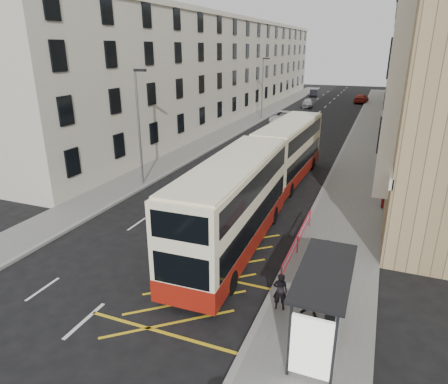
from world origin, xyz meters
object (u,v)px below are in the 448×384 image
at_px(car_dark, 313,93).
at_px(white_van, 283,117).
at_px(double_decker_front, 233,206).
at_px(car_red, 361,99).
at_px(pedestrian_far, 327,257).
at_px(bus_shelter, 326,297).
at_px(street_lamp_far, 263,85).
at_px(pedestrian_near, 280,291).
at_px(pedestrian_mid, 312,296).
at_px(street_lamp_near, 139,122).
at_px(car_silver, 307,103).
at_px(double_decker_rear, 288,151).

bearing_deg(car_dark, white_van, -98.10).
distance_m(double_decker_front, white_van, 35.58).
bearing_deg(car_red, pedestrian_far, 96.85).
bearing_deg(pedestrian_far, double_decker_front, 4.21).
bearing_deg(bus_shelter, double_decker_front, 132.77).
height_order(street_lamp_far, pedestrian_near, street_lamp_far).
bearing_deg(pedestrian_mid, street_lamp_near, 150.73).
bearing_deg(street_lamp_near, pedestrian_far, -28.54).
relative_size(pedestrian_mid, car_dark, 0.41).
relative_size(street_lamp_near, street_lamp_far, 1.00).
distance_m(double_decker_front, car_silver, 51.38).
bearing_deg(car_dark, street_lamp_far, -104.38).
bearing_deg(double_decker_rear, street_lamp_far, 112.58).
xyz_separation_m(double_decker_front, car_red, (2.08, 60.37, -1.57)).
bearing_deg(white_van, street_lamp_far, 154.43).
xyz_separation_m(double_decker_front, pedestrian_mid, (4.61, -4.09, -1.32)).
relative_size(double_decker_rear, pedestrian_far, 6.82).
distance_m(street_lamp_far, white_van, 5.43).
height_order(street_lamp_near, car_silver, street_lamp_near).
distance_m(street_lamp_near, pedestrian_mid, 18.13).
distance_m(pedestrian_near, car_red, 64.48).
bearing_deg(street_lamp_near, street_lamp_far, 90.00).
bearing_deg(pedestrian_mid, bus_shelter, -60.09).
bearing_deg(car_dark, double_decker_front, -94.43).
xyz_separation_m(street_lamp_near, pedestrian_mid, (14.08, -10.83, -3.64)).
bearing_deg(street_lamp_near, double_decker_front, -35.46).
bearing_deg(car_red, street_lamp_near, 82.27).
bearing_deg(double_decker_front, pedestrian_mid, -43.00).
xyz_separation_m(pedestrian_far, car_red, (-2.60, 61.32, -0.21)).
xyz_separation_m(pedestrian_near, pedestrian_mid, (1.19, 0.00, 0.09)).
bearing_deg(car_red, pedestrian_mid, 96.67).
bearing_deg(pedestrian_far, car_dark, -64.09).
bearing_deg(pedestrian_near, bus_shelter, 131.09).
height_order(double_decker_front, pedestrian_far, double_decker_front).
height_order(bus_shelter, car_red, bus_shelter).
bearing_deg(white_van, pedestrian_mid, -73.57).
bearing_deg(car_silver, double_decker_front, -90.96).
xyz_separation_m(bus_shelter, double_decker_front, (-5.22, 5.65, 0.18)).
distance_m(street_lamp_near, car_dark, 60.52).
xyz_separation_m(double_decker_rear, pedestrian_far, (4.70, -12.75, -1.28)).
bearing_deg(street_lamp_far, double_decker_rear, -69.27).
relative_size(bus_shelter, pedestrian_far, 2.61).
xyz_separation_m(double_decker_rear, pedestrian_near, (3.45, -15.89, -1.33)).
bearing_deg(car_red, street_lamp_far, 68.38).
relative_size(street_lamp_far, double_decker_front, 0.70).
height_order(street_lamp_near, pedestrian_near, street_lamp_near).
relative_size(pedestrian_mid, white_van, 0.30).
height_order(bus_shelter, pedestrian_mid, bus_shelter).
bearing_deg(pedestrian_near, white_van, -84.48).
bearing_deg(street_lamp_far, pedestrian_near, -72.48).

